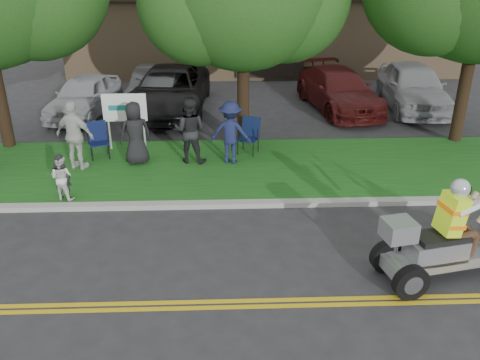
{
  "coord_description": "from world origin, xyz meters",
  "views": [
    {
      "loc": [
        -0.13,
        -7.42,
        5.56
      ],
      "look_at": [
        0.21,
        2.0,
        1.17
      ],
      "focal_mm": 38.0,
      "sensor_mm": 36.0,
      "label": 1
    }
  ],
  "objects_px": {
    "lawn_chair_a": "(250,133)",
    "parked_car_right": "(339,90)",
    "lawn_chair_b": "(98,137)",
    "spectator_adult_right": "(75,136)",
    "trike_scooter": "(451,244)",
    "parked_car_left": "(157,89)",
    "parked_car_far_left": "(84,96)",
    "spectator_adult_mid": "(190,130)",
    "parked_car_mid": "(169,90)",
    "parked_car_far_right": "(413,86)"
  },
  "relations": [
    {
      "from": "lawn_chair_a",
      "to": "parked_car_right",
      "type": "xyz_separation_m",
      "value": [
        3.5,
        4.44,
        0.04
      ]
    },
    {
      "from": "lawn_chair_b",
      "to": "spectator_adult_right",
      "type": "relative_size",
      "value": 0.54
    },
    {
      "from": "trike_scooter",
      "to": "parked_car_left",
      "type": "height_order",
      "value": "trike_scooter"
    },
    {
      "from": "lawn_chair_b",
      "to": "spectator_adult_right",
      "type": "bearing_deg",
      "value": -131.92
    },
    {
      "from": "lawn_chair_b",
      "to": "parked_car_left",
      "type": "height_order",
      "value": "parked_car_left"
    },
    {
      "from": "lawn_chair_b",
      "to": "parked_car_left",
      "type": "xyz_separation_m",
      "value": [
        1.1,
        4.91,
        0.08
      ]
    },
    {
      "from": "parked_car_far_left",
      "to": "parked_car_right",
      "type": "bearing_deg",
      "value": 12.58
    },
    {
      "from": "spectator_adult_right",
      "to": "spectator_adult_mid",
      "type": "bearing_deg",
      "value": -152.98
    },
    {
      "from": "lawn_chair_b",
      "to": "spectator_adult_right",
      "type": "height_order",
      "value": "spectator_adult_right"
    },
    {
      "from": "parked_car_mid",
      "to": "lawn_chair_a",
      "type": "bearing_deg",
      "value": -55.52
    },
    {
      "from": "parked_car_left",
      "to": "parked_car_far_right",
      "type": "distance_m",
      "value": 9.38
    },
    {
      "from": "spectator_adult_right",
      "to": "parked_car_far_right",
      "type": "distance_m",
      "value": 12.12
    },
    {
      "from": "parked_car_far_left",
      "to": "parked_car_right",
      "type": "height_order",
      "value": "parked_car_right"
    },
    {
      "from": "parked_car_far_left",
      "to": "parked_car_left",
      "type": "distance_m",
      "value": 2.59
    },
    {
      "from": "spectator_adult_mid",
      "to": "parked_car_mid",
      "type": "bearing_deg",
      "value": -65.63
    },
    {
      "from": "parked_car_far_left",
      "to": "lawn_chair_a",
      "type": "bearing_deg",
      "value": -25.55
    },
    {
      "from": "spectator_adult_mid",
      "to": "parked_car_far_left",
      "type": "relative_size",
      "value": 0.44
    },
    {
      "from": "lawn_chair_b",
      "to": "parked_car_right",
      "type": "distance_m",
      "value": 9.02
    },
    {
      "from": "parked_car_right",
      "to": "trike_scooter",
      "type": "bearing_deg",
      "value": -101.72
    },
    {
      "from": "parked_car_far_left",
      "to": "parked_car_far_right",
      "type": "distance_m",
      "value": 11.88
    },
    {
      "from": "lawn_chair_a",
      "to": "spectator_adult_right",
      "type": "relative_size",
      "value": 0.55
    },
    {
      "from": "lawn_chair_a",
      "to": "parked_car_mid",
      "type": "distance_m",
      "value": 5.11
    },
    {
      "from": "lawn_chair_a",
      "to": "parked_car_left",
      "type": "xyz_separation_m",
      "value": [
        -3.14,
        4.73,
        0.06
      ]
    },
    {
      "from": "parked_car_far_right",
      "to": "trike_scooter",
      "type": "bearing_deg",
      "value": -100.91
    },
    {
      "from": "lawn_chair_a",
      "to": "spectator_adult_right",
      "type": "bearing_deg",
      "value": -144.01
    },
    {
      "from": "trike_scooter",
      "to": "parked_car_far_left",
      "type": "xyz_separation_m",
      "value": [
        -8.92,
        10.1,
        0.01
      ]
    },
    {
      "from": "lawn_chair_a",
      "to": "parked_car_far_left",
      "type": "distance_m",
      "value": 6.94
    },
    {
      "from": "parked_car_far_left",
      "to": "lawn_chair_b",
      "type": "bearing_deg",
      "value": -61.56
    },
    {
      "from": "parked_car_far_left",
      "to": "parked_car_left",
      "type": "xyz_separation_m",
      "value": [
        2.5,
        0.68,
        0.04
      ]
    },
    {
      "from": "spectator_adult_mid",
      "to": "trike_scooter",
      "type": "bearing_deg",
      "value": 145.19
    },
    {
      "from": "trike_scooter",
      "to": "lawn_chair_b",
      "type": "xyz_separation_m",
      "value": [
        -7.52,
        5.88,
        -0.03
      ]
    },
    {
      "from": "parked_car_far_left",
      "to": "parked_car_left",
      "type": "relative_size",
      "value": 0.91
    },
    {
      "from": "trike_scooter",
      "to": "lawn_chair_b",
      "type": "bearing_deg",
      "value": 130.31
    },
    {
      "from": "parked_car_right",
      "to": "parked_car_left",
      "type": "bearing_deg",
      "value": 166.99
    },
    {
      "from": "parked_car_far_right",
      "to": "spectator_adult_right",
      "type": "bearing_deg",
      "value": -148.61
    },
    {
      "from": "spectator_adult_right",
      "to": "parked_car_right",
      "type": "distance_m",
      "value": 9.79
    },
    {
      "from": "spectator_adult_mid",
      "to": "parked_car_far_right",
      "type": "distance_m",
      "value": 9.35
    },
    {
      "from": "lawn_chair_b",
      "to": "parked_car_mid",
      "type": "height_order",
      "value": "parked_car_mid"
    },
    {
      "from": "lawn_chair_b",
      "to": "spectator_adult_mid",
      "type": "distance_m",
      "value": 2.66
    },
    {
      "from": "parked_car_mid",
      "to": "parked_car_far_right",
      "type": "xyz_separation_m",
      "value": [
        8.9,
        0.04,
        0.05
      ]
    },
    {
      "from": "parked_car_left",
      "to": "lawn_chair_a",
      "type": "bearing_deg",
      "value": -49.81
    },
    {
      "from": "lawn_chair_b",
      "to": "parked_car_far_right",
      "type": "bearing_deg",
      "value": 5.55
    },
    {
      "from": "parked_car_right",
      "to": "parked_car_far_right",
      "type": "xyz_separation_m",
      "value": [
        2.73,
        -0.04,
        0.12
      ]
    },
    {
      "from": "lawn_chair_a",
      "to": "spectator_adult_mid",
      "type": "height_order",
      "value": "spectator_adult_mid"
    },
    {
      "from": "lawn_chair_b",
      "to": "parked_car_right",
      "type": "height_order",
      "value": "parked_car_right"
    },
    {
      "from": "spectator_adult_mid",
      "to": "parked_car_far_right",
      "type": "xyz_separation_m",
      "value": [
        7.88,
        5.04,
        -0.17
      ]
    },
    {
      "from": "spectator_adult_mid",
      "to": "parked_car_right",
      "type": "bearing_deg",
      "value": -122.55
    },
    {
      "from": "lawn_chair_a",
      "to": "parked_car_far_right",
      "type": "xyz_separation_m",
      "value": [
        6.23,
        4.4,
        0.16
      ]
    },
    {
      "from": "parked_car_far_left",
      "to": "parked_car_far_right",
      "type": "height_order",
      "value": "parked_car_far_right"
    },
    {
      "from": "spectator_adult_right",
      "to": "parked_car_right",
      "type": "height_order",
      "value": "spectator_adult_right"
    }
  ]
}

